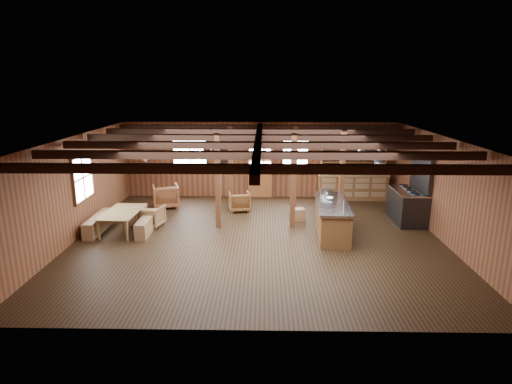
% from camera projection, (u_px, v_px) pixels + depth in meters
% --- Properties ---
extents(room, '(10.04, 9.04, 2.84)m').
position_uv_depth(room, '(258.00, 190.00, 11.49)').
color(room, black).
rests_on(room, ground).
extents(ceiling_joists, '(9.80, 8.82, 0.18)m').
position_uv_depth(ceiling_joists, '(258.00, 142.00, 11.34)').
color(ceiling_joists, black).
rests_on(ceiling_joists, ceiling).
extents(timber_posts, '(3.95, 2.35, 2.80)m').
position_uv_depth(timber_posts, '(276.00, 174.00, 13.49)').
color(timber_posts, '#492515').
rests_on(timber_posts, floor).
extents(back_door, '(1.02, 0.08, 2.15)m').
position_uv_depth(back_door, '(260.00, 174.00, 15.92)').
color(back_door, brown).
rests_on(back_door, floor).
extents(window_back_left, '(1.32, 0.06, 1.32)m').
position_uv_depth(window_back_left, '(190.00, 155.00, 15.80)').
color(window_back_left, white).
rests_on(window_back_left, wall_back).
extents(window_back_right, '(1.02, 0.06, 1.32)m').
position_uv_depth(window_back_right, '(295.00, 155.00, 15.73)').
color(window_back_right, white).
rests_on(window_back_right, wall_back).
extents(window_left, '(0.14, 1.24, 1.32)m').
position_uv_depth(window_left, '(82.00, 178.00, 12.01)').
color(window_left, white).
rests_on(window_left, wall_back).
extents(notice_boards, '(1.08, 0.03, 0.90)m').
position_uv_depth(notice_boards, '(219.00, 154.00, 15.77)').
color(notice_boards, beige).
rests_on(notice_boards, wall_back).
extents(back_counter, '(2.55, 0.60, 2.45)m').
position_uv_depth(back_counter, '(352.00, 183.00, 15.69)').
color(back_counter, brown).
rests_on(back_counter, floor).
extents(pendant_lamps, '(1.86, 2.36, 0.66)m').
position_uv_depth(pendant_lamps, '(181.00, 152.00, 12.28)').
color(pendant_lamps, '#2E2E31').
rests_on(pendant_lamps, ceiling).
extents(pot_rack, '(0.42, 3.00, 0.36)m').
position_uv_depth(pot_rack, '(370.00, 154.00, 11.58)').
color(pot_rack, '#2E2E31').
rests_on(pot_rack, ceiling).
extents(kitchen_island, '(1.02, 2.55, 1.20)m').
position_uv_depth(kitchen_island, '(332.00, 218.00, 12.08)').
color(kitchen_island, brown).
rests_on(kitchen_island, floor).
extents(step_stool, '(0.51, 0.43, 0.39)m').
position_uv_depth(step_stool, '(298.00, 215.00, 13.34)').
color(step_stool, brown).
rests_on(step_stool, floor).
extents(commercial_range, '(0.89, 1.73, 2.13)m').
position_uv_depth(commercial_range, '(410.00, 200.00, 13.15)').
color(commercial_range, '#2E2E31').
rests_on(commercial_range, floor).
extents(dining_table, '(1.02, 1.75, 0.60)m').
position_uv_depth(dining_table, '(124.00, 221.00, 12.37)').
color(dining_table, olive).
rests_on(dining_table, floor).
extents(bench_wall, '(0.32, 1.68, 0.46)m').
position_uv_depth(bench_wall, '(99.00, 223.00, 12.40)').
color(bench_wall, brown).
rests_on(bench_wall, floor).
extents(bench_aisle, '(0.31, 1.64, 0.45)m').
position_uv_depth(bench_aisle, '(147.00, 224.00, 12.38)').
color(bench_aisle, brown).
rests_on(bench_aisle, floor).
extents(armchair_a, '(1.06, 1.08, 0.79)m').
position_uv_depth(armchair_a, '(166.00, 196.00, 14.73)').
color(armchair_a, brown).
rests_on(armchair_a, floor).
extents(armchair_b, '(0.80, 0.81, 0.63)m').
position_uv_depth(armchair_b, '(239.00, 202.00, 14.34)').
color(armchair_b, brown).
rests_on(armchair_b, floor).
extents(armchair_c, '(0.82, 0.84, 0.63)m').
position_uv_depth(armchair_c, '(151.00, 216.00, 12.79)').
color(armchair_c, brown).
rests_on(armchair_c, floor).
extents(counter_pot, '(0.32, 0.32, 0.19)m').
position_uv_depth(counter_pot, '(326.00, 193.00, 12.63)').
color(counter_pot, silver).
rests_on(counter_pot, kitchen_island).
extents(bowl, '(0.30, 0.30, 0.06)m').
position_uv_depth(bowl, '(329.00, 198.00, 12.27)').
color(bowl, silver).
rests_on(bowl, kitchen_island).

